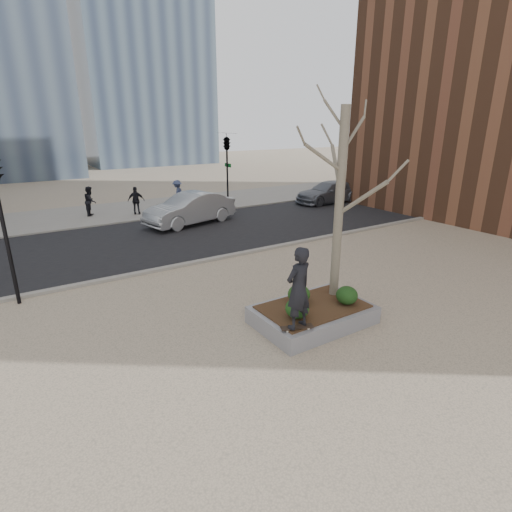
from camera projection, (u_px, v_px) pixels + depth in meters
ground at (282, 333)px, 10.13m from camera, size 120.00×120.00×0.00m
street at (152, 240)px, 18.10m from camera, size 60.00×8.00×0.02m
far_sidewalk at (113, 212)px, 23.69m from camera, size 60.00×6.00×0.02m
planter at (313, 315)px, 10.57m from camera, size 3.00×2.00×0.45m
planter_mulch at (313, 307)px, 10.49m from camera, size 2.70×1.70×0.04m
sycamore_tree at (341, 175)px, 10.19m from camera, size 2.80×2.80×6.60m
shrub_left at (297, 308)px, 9.78m from camera, size 0.59×0.59×0.50m
shrub_middle at (299, 294)px, 10.58m from camera, size 0.59×0.59×0.50m
shrub_right at (347, 295)px, 10.53m from camera, size 0.57×0.57×0.49m
skateboard at (297, 328)px, 9.35m from camera, size 0.80×0.45×0.08m
skateboarder at (298, 288)px, 9.03m from camera, size 0.78×0.58×1.96m
car_silver at (190, 209)px, 20.68m from camera, size 5.15×2.80×1.61m
car_third at (329, 192)px, 26.33m from camera, size 4.78×2.06×1.37m
pedestrian_a at (90, 201)px, 22.57m from camera, size 0.88×0.97×1.65m
pedestrian_b at (178, 194)px, 24.88m from camera, size 1.20×1.21×1.67m
pedestrian_c at (136, 201)px, 22.87m from camera, size 1.01×0.71×1.59m
traffic_light_near at (4, 229)px, 11.06m from camera, size 0.60×2.48×4.50m
traffic_light_far at (227, 171)px, 24.39m from camera, size 0.60×2.48×4.50m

